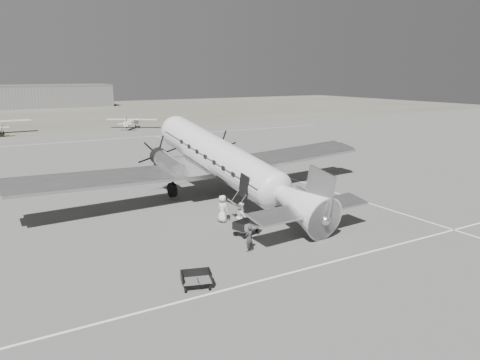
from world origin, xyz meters
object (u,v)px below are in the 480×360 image
Objects in this scene: ground_crew at (249,238)px; passenger at (222,209)px; ramp_agent at (242,216)px; hangar_main at (36,96)px; baggage_cart_far at (196,280)px; baggage_cart_near at (246,228)px; dc3_airliner at (227,165)px; light_plane_right at (132,123)px.

ground_crew is 5.66m from passenger.
passenger reaches higher than ramp_agent.
hangar_main is 22.44× the size of passenger.
passenger is at bearing 71.69° from baggage_cart_far.
baggage_cart_near is 1.09× the size of ground_crew.
passenger is (-5.05, -124.91, -2.36)m from hangar_main.
dc3_airliner reaches higher than light_plane_right.
baggage_cart_far is 10.13m from passenger.
baggage_cart_near is at bearing -114.03° from dc3_airliner.
baggage_cart_far is (-18.01, -65.29, -0.57)m from light_plane_right.
ground_crew is (-6.33, -130.42, -2.53)m from hangar_main.
hangar_main is 125.03m from passenger.
light_plane_right reaches higher than baggage_cart_near.
light_plane_right is at bearing -31.57° from passenger.
hangar_main is at bearing 70.52° from baggage_cart_near.
hangar_main is 133.62m from baggage_cart_far.
dc3_airliner is 3.33× the size of light_plane_right.
hangar_main is at bearing 24.39° from ramp_agent.
hangar_main reaches higher than passenger.
baggage_cart_near reaches higher than baggage_cart_far.
hangar_main reaches higher than ramp_agent.
baggage_cart_near is 7.85m from baggage_cart_far.
baggage_cart_near is at bearing -133.99° from ground_crew.
hangar_main is 25.25× the size of baggage_cart_near.
baggage_cart_far is 5.36m from ground_crew.
passenger is (-12.14, -57.06, -0.05)m from light_plane_right.
light_plane_right is at bearing 91.78° from baggage_cart_far.
baggage_cart_far is at bearing -94.69° from hangar_main.
light_plane_right reaches higher than passenger.
baggage_cart_far is 0.79× the size of ramp_agent.
ramp_agent is at bearing -92.17° from hangar_main.
light_plane_right is 61.33m from baggage_cart_near.
ramp_agent is at bearing 166.52° from passenger.
hangar_main reaches higher than dc3_airliner.
baggage_cart_near is (-12.10, -60.12, -0.52)m from light_plane_right.
dc3_airliner is 16.96× the size of passenger.
dc3_airliner is 20.72× the size of ground_crew.
ramp_agent is at bearing -115.15° from dc3_airliner.
baggage_cart_far is at bearing -156.03° from baggage_cart_near.
passenger is at bearing 73.36° from baggage_cart_near.
passenger is (-0.03, 3.06, 0.47)m from baggage_cart_near.
dc3_airliner is at bearing -91.15° from hangar_main.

